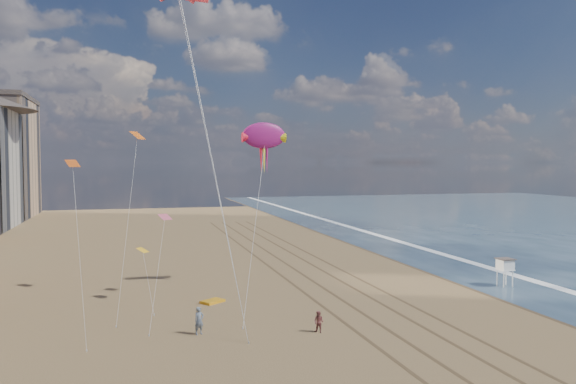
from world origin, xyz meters
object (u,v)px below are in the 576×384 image
object	(u,v)px
show_kite	(264,136)
kite_flyer_b	(319,322)
lifeguard_stand	(505,265)
grounded_kite	(213,301)
kite_flyer_a	(199,321)

from	to	relation	value
show_kite	kite_flyer_b	distance (m)	20.98
lifeguard_stand	kite_flyer_b	bearing A→B (deg)	-157.47
lifeguard_stand	grounded_kite	size ratio (longest dim) A/B	1.43
kite_flyer_a	grounded_kite	bearing A→B (deg)	53.22
show_kite	kite_flyer_a	size ratio (longest dim) A/B	10.01
lifeguard_stand	kite_flyer_a	world-z (taller)	lifeguard_stand
lifeguard_stand	kite_flyer_b	world-z (taller)	lifeguard_stand
lifeguard_stand	show_kite	bearing A→B (deg)	164.70
grounded_kite	show_kite	distance (m)	16.51
show_kite	kite_flyer_b	world-z (taller)	show_kite
lifeguard_stand	grounded_kite	xyz separation A→B (m)	(-28.69, 1.36, -2.03)
lifeguard_stand	show_kite	distance (m)	26.90
grounded_kite	show_kite	size ratio (longest dim) A/B	0.10
show_kite	lifeguard_stand	bearing A→B (deg)	-15.30
grounded_kite	kite_flyer_b	size ratio (longest dim) A/B	1.23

